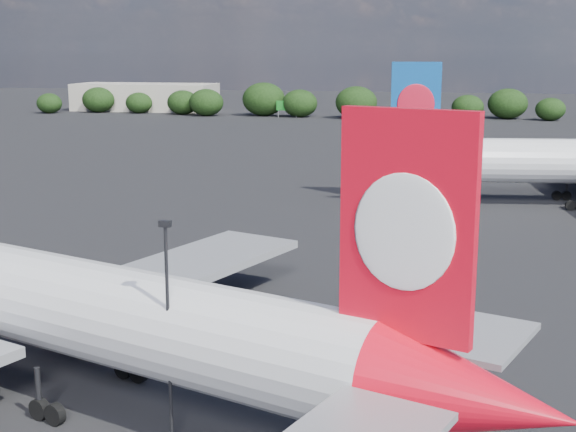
# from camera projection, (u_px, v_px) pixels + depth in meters

# --- Properties ---
(ground) EXTENTS (500.00, 500.00, 0.00)m
(ground) POSITION_uv_depth(u_px,v_px,m) (241.00, 196.00, 102.77)
(ground) COLOR black
(ground) RESTS_ON ground
(qantas_airliner) EXTENTS (48.83, 46.94, 16.43)m
(qantas_airliner) POSITION_uv_depth(u_px,v_px,m) (76.00, 309.00, 42.85)
(qantas_airliner) COLOR silver
(qantas_airliner) RESTS_ON ground
(apron_lamp_post) EXTENTS (0.55, 0.30, 11.11)m
(apron_lamp_post) POSITION_uv_depth(u_px,v_px,m) (168.00, 324.00, 36.94)
(apron_lamp_post) COLOR black
(apron_lamp_post) RESTS_ON ground
(terminal_building) EXTENTS (42.00, 16.00, 8.00)m
(terminal_building) POSITION_uv_depth(u_px,v_px,m) (145.00, 97.00, 241.27)
(terminal_building) COLOR #9E9688
(terminal_building) RESTS_ON ground
(highway_sign) EXTENTS (6.00, 0.30, 4.50)m
(highway_sign) POSITION_uv_depth(u_px,v_px,m) (287.00, 106.00, 216.84)
(highway_sign) COLOR #156B1B
(highway_sign) RESTS_ON ground
(billboard_yellow) EXTENTS (5.00, 0.30, 5.50)m
(billboard_yellow) POSITION_uv_depth(u_px,v_px,m) (400.00, 103.00, 216.51)
(billboard_yellow) COLOR #F0AB15
(billboard_yellow) RESTS_ON ground
(horizon_treeline) EXTENTS (203.28, 16.44, 9.21)m
(horizon_treeline) POSITION_uv_depth(u_px,v_px,m) (408.00, 104.00, 213.25)
(horizon_treeline) COLOR black
(horizon_treeline) RESTS_ON ground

